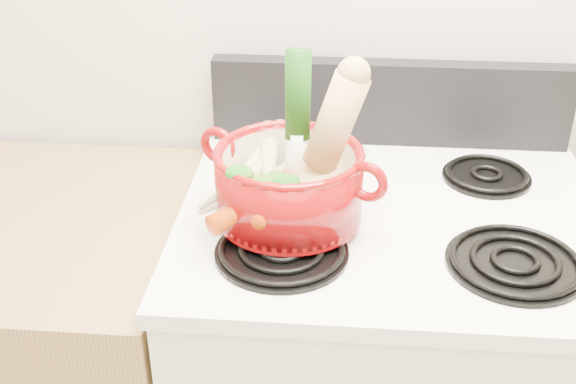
{
  "coord_description": "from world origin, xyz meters",
  "views": [
    {
      "loc": [
        -0.09,
        0.25,
        1.63
      ],
      "look_at": [
        -0.19,
        1.32,
        1.03
      ],
      "focal_mm": 45.0,
      "sensor_mm": 36.0,
      "label": 1
    }
  ],
  "objects": [
    {
      "name": "parsnip_4",
      "position": [
        -0.25,
        1.4,
        1.04
      ],
      "size": [
        0.12,
        0.24,
        0.07
      ],
      "primitive_type": "cone",
      "rotation": [
        1.66,
        0.0,
        -0.35
      ],
      "color": "beige",
      "rests_on": "dutch_oven"
    },
    {
      "name": "burner_front_left",
      "position": [
        -0.19,
        1.24,
        0.96
      ],
      "size": [
        0.22,
        0.22,
        0.02
      ],
      "primitive_type": "cylinder",
      "color": "black",
      "rests_on": "cooktop"
    },
    {
      "name": "parsnip_1",
      "position": [
        -0.25,
        1.33,
        1.02
      ],
      "size": [
        0.18,
        0.15,
        0.06
      ],
      "primitive_type": "cone",
      "rotation": [
        1.66,
        0.0,
        -0.91
      ],
      "color": "beige",
      "rests_on": "dutch_oven"
    },
    {
      "name": "parsnip_0",
      "position": [
        -0.24,
        1.34,
        1.02
      ],
      "size": [
        0.08,
        0.21,
        0.06
      ],
      "primitive_type": "cone",
      "rotation": [
        1.66,
        0.0,
        0.22
      ],
      "color": "beige",
      "rests_on": "dutch_oven"
    },
    {
      "name": "carrot_4",
      "position": [
        -0.22,
        1.32,
        1.04
      ],
      "size": [
        0.1,
        0.15,
        0.04
      ],
      "primitive_type": "cone",
      "rotation": [
        1.66,
        0.0,
        -0.51
      ],
      "color": "#C64C09",
      "rests_on": "dutch_oven"
    },
    {
      "name": "carrot_3",
      "position": [
        -0.2,
        1.27,
        1.03
      ],
      "size": [
        0.07,
        0.13,
        0.04
      ],
      "primitive_type": "cone",
      "rotation": [
        1.66,
        0.0,
        -0.36
      ],
      "color": "#D6410A",
      "rests_on": "dutch_oven"
    },
    {
      "name": "burner_back_left",
      "position": [
        -0.19,
        1.54,
        0.96
      ],
      "size": [
        0.17,
        0.17,
        0.02
      ],
      "primitive_type": "cylinder",
      "color": "black",
      "rests_on": "cooktop"
    },
    {
      "name": "pot_handle_left",
      "position": [
        -0.32,
        1.39,
        1.07
      ],
      "size": [
        0.07,
        0.04,
        0.07
      ],
      "primitive_type": "torus",
      "rotation": [
        1.57,
        0.0,
        -0.41
      ],
      "color": "maroon",
      "rests_on": "dutch_oven"
    },
    {
      "name": "parsnip_3",
      "position": [
        -0.28,
        1.33,
        1.03
      ],
      "size": [
        0.13,
        0.15,
        0.05
      ],
      "primitive_type": "cone",
      "rotation": [
        1.66,
        0.0,
        -0.68
      ],
      "color": "beige",
      "rests_on": "dutch_oven"
    },
    {
      "name": "burner_back_right",
      "position": [
        0.19,
        1.54,
        0.96
      ],
      "size": [
        0.17,
        0.17,
        0.02
      ],
      "primitive_type": "cylinder",
      "color": "black",
      "rests_on": "cooktop"
    },
    {
      "name": "pot_handle_right",
      "position": [
        -0.05,
        1.28,
        1.07
      ],
      "size": [
        0.07,
        0.04,
        0.07
      ],
      "primitive_type": "torus",
      "rotation": [
        1.57,
        0.0,
        -0.41
      ],
      "color": "maroon",
      "rests_on": "dutch_oven"
    },
    {
      "name": "leek",
      "position": [
        -0.17,
        1.36,
        1.13
      ],
      "size": [
        0.04,
        0.06,
        0.28
      ],
      "primitive_type": "cylinder",
      "rotation": [
        -0.06,
        0.0,
        -0.01
      ],
      "color": "white",
      "rests_on": "dutch_oven"
    },
    {
      "name": "cooktop",
      "position": [
        0.0,
        1.4,
        0.93
      ],
      "size": [
        0.78,
        0.67,
        0.03
      ],
      "primitive_type": "cube",
      "color": "white",
      "rests_on": "stove_body"
    },
    {
      "name": "burner_front_right",
      "position": [
        0.19,
        1.24,
        0.96
      ],
      "size": [
        0.22,
        0.22,
        0.02
      ],
      "primitive_type": "cylinder",
      "color": "black",
      "rests_on": "cooktop"
    },
    {
      "name": "carrot_1",
      "position": [
        -0.24,
        1.28,
        1.02
      ],
      "size": [
        0.14,
        0.15,
        0.05
      ],
      "primitive_type": "cone",
      "rotation": [
        1.66,
        0.0,
        -0.71
      ],
      "color": "#D9500A",
      "rests_on": "dutch_oven"
    },
    {
      "name": "carrot_2",
      "position": [
        -0.18,
        1.32,
        1.02
      ],
      "size": [
        0.04,
        0.19,
        0.05
      ],
      "primitive_type": "cone",
      "rotation": [
        1.66,
        0.0,
        -0.03
      ],
      "color": "#D45E0A",
      "rests_on": "dutch_oven"
    },
    {
      "name": "control_backsplash",
      "position": [
        0.0,
        1.7,
        1.04
      ],
      "size": [
        0.76,
        0.05,
        0.18
      ],
      "primitive_type": "cube",
      "color": "black",
      "rests_on": "cooktop"
    },
    {
      "name": "ginger",
      "position": [
        -0.15,
        1.41,
        1.02
      ],
      "size": [
        0.11,
        0.1,
        0.05
      ],
      "primitive_type": "ellipsoid",
      "rotation": [
        0.0,
        0.0,
        -0.39
      ],
      "color": "#D4B483",
      "rests_on": "dutch_oven"
    },
    {
      "name": "parsnip_2",
      "position": [
        -0.25,
        1.38,
        1.03
      ],
      "size": [
        0.07,
        0.18,
        0.05
      ],
      "primitive_type": "cone",
      "rotation": [
        1.66,
        0.0,
        -0.18
      ],
      "color": "beige",
      "rests_on": "dutch_oven"
    },
    {
      "name": "dutch_oven",
      "position": [
        -0.19,
        1.34,
        1.03
      ],
      "size": [
        0.33,
        0.33,
        0.13
      ],
      "primitive_type": "cylinder",
      "rotation": [
        0.0,
        0.0,
        -0.41
      ],
      "color": "maroon",
      "rests_on": "burner_front_left"
    },
    {
      "name": "squash",
      "position": [
        -0.13,
        1.32,
        1.12
      ],
      "size": [
        0.18,
        0.11,
        0.27
      ],
      "primitive_type": null,
      "rotation": [
        0.0,
        0.31,
        -0.04
      ],
      "color": "tan",
      "rests_on": "dutch_oven"
    },
    {
      "name": "carrot_0",
      "position": [
        -0.2,
        1.32,
        1.01
      ],
      "size": [
        0.04,
        0.15,
        0.04
      ],
      "primitive_type": "cone",
      "rotation": [
        1.66,
        0.0,
        0.05
      ],
      "color": "#CB3F0A",
      "rests_on": "dutch_oven"
    },
    {
      "name": "parsnip_5",
      "position": [
        -0.23,
        1.38,
        1.05
      ],
      "size": [
        0.07,
        0.24,
        0.06
      ],
      "primitive_type": "cone",
      "rotation": [
        1.66,
        0.0,
        0.11
      ],
      "color": "beige",
      "rests_on": "dutch_oven"
    }
  ]
}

